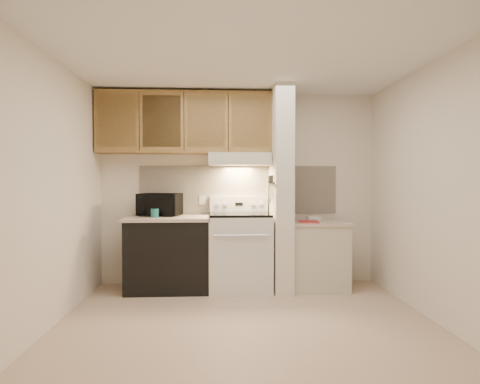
{
  "coord_description": "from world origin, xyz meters",
  "views": [
    {
      "loc": [
        -0.26,
        -3.81,
        1.34
      ],
      "look_at": [
        -0.02,
        0.75,
        1.22
      ],
      "focal_mm": 30.0,
      "sensor_mm": 36.0,
      "label": 1
    }
  ],
  "objects": [
    {
      "name": "range_knob_left_outer",
      "position": [
        -0.28,
        1.4,
        1.05
      ],
      "size": [
        0.05,
        0.02,
        0.05
      ],
      "primitive_type": "cylinder",
      "rotation": [
        1.57,
        0.0,
        0.0
      ],
      "color": "silver",
      "rests_on": "range_backguard"
    },
    {
      "name": "knife_handle_b",
      "position": [
        0.38,
        1.01,
        1.37
      ],
      "size": [
        0.02,
        0.02,
        0.1
      ],
      "primitive_type": "cylinder",
      "color": "black",
      "rests_on": "knife_strip"
    },
    {
      "name": "knife_blade_a",
      "position": [
        0.38,
        0.93,
        1.22
      ],
      "size": [
        0.01,
        0.03,
        0.16
      ],
      "primitive_type": "cube",
      "color": "silver",
      "rests_on": "knife_strip"
    },
    {
      "name": "range_backguard",
      "position": [
        0.0,
        1.44,
        1.05
      ],
      "size": [
        0.76,
        0.08,
        0.2
      ],
      "primitive_type": "cube",
      "color": "silver",
      "rests_on": "range_body"
    },
    {
      "name": "knife_blade_e",
      "position": [
        0.38,
        1.25,
        1.21
      ],
      "size": [
        0.01,
        0.04,
        0.18
      ],
      "primitive_type": "cube",
      "color": "silver",
      "rests_on": "knife_strip"
    },
    {
      "name": "oven_mitt",
      "position": [
        0.38,
        1.32,
        1.2
      ],
      "size": [
        0.03,
        0.1,
        0.23
      ],
      "primitive_type": "cube",
      "color": "slate",
      "rests_on": "partition_pillar"
    },
    {
      "name": "cab_door_b",
      "position": [
        -0.96,
        1.17,
        2.08
      ],
      "size": [
        0.46,
        0.01,
        0.63
      ],
      "primitive_type": "cube",
      "color": "olive",
      "rests_on": "upper_cabinets"
    },
    {
      "name": "hood_lip",
      "position": [
        0.0,
        1.07,
        1.58
      ],
      "size": [
        0.78,
        0.04,
        0.06
      ],
      "primitive_type": "cube",
      "color": "beige",
      "rests_on": "range_hood"
    },
    {
      "name": "knife_blade_b",
      "position": [
        0.38,
        1.02,
        1.21
      ],
      "size": [
        0.01,
        0.04,
        0.18
      ],
      "primitive_type": "cube",
      "color": "silver",
      "rests_on": "knife_strip"
    },
    {
      "name": "cab_gap_a",
      "position": [
        -1.23,
        1.16,
        2.08
      ],
      "size": [
        0.01,
        0.01,
        0.73
      ],
      "primitive_type": "cube",
      "color": "black",
      "rests_on": "upper_cabinets"
    },
    {
      "name": "floor",
      "position": [
        0.0,
        0.0,
        0.0
      ],
      "size": [
        3.6,
        3.6,
        0.0
      ],
      "primitive_type": "plane",
      "color": "#C8AA8E",
      "rests_on": "ground"
    },
    {
      "name": "backsplash",
      "position": [
        0.0,
        1.49,
        1.24
      ],
      "size": [
        2.6,
        0.02,
        0.63
      ],
      "primitive_type": "cube",
      "color": "beige",
      "rests_on": "wall_back"
    },
    {
      "name": "oven_handle",
      "position": [
        0.0,
        0.8,
        0.72
      ],
      "size": [
        0.65,
        0.02,
        0.02
      ],
      "primitive_type": "cylinder",
      "rotation": [
        0.0,
        1.57,
        0.0
      ],
      "color": "silver",
      "rests_on": "range_body"
    },
    {
      "name": "cab_door_d",
      "position": [
        0.13,
        1.17,
        2.08
      ],
      "size": [
        0.46,
        0.01,
        0.63
      ],
      "primitive_type": "cube",
      "color": "olive",
      "rests_on": "upper_cabinets"
    },
    {
      "name": "cab_gap_c",
      "position": [
        -0.14,
        1.16,
        2.08
      ],
      "size": [
        0.01,
        0.01,
        0.73
      ],
      "primitive_type": "cube",
      "color": "black",
      "rests_on": "upper_cabinets"
    },
    {
      "name": "range_body",
      "position": [
        0.0,
        1.16,
        0.46
      ],
      "size": [
        0.76,
        0.65,
        0.92
      ],
      "primitive_type": "cube",
      "color": "silver",
      "rests_on": "floor"
    },
    {
      "name": "range_knob_left_inner",
      "position": [
        -0.18,
        1.4,
        1.05
      ],
      "size": [
        0.05,
        0.02,
        0.05
      ],
      "primitive_type": "cylinder",
      "rotation": [
        1.57,
        0.0,
        0.0
      ],
      "color": "silver",
      "rests_on": "range_backguard"
    },
    {
      "name": "teal_jar",
      "position": [
        -1.04,
        1.06,
        0.96
      ],
      "size": [
        0.1,
        0.1,
        0.11
      ],
      "primitive_type": "cylinder",
      "rotation": [
        0.0,
        0.0,
        0.02
      ],
      "color": "#1F6666",
      "rests_on": "left_countertop"
    },
    {
      "name": "knife_handle_a",
      "position": [
        0.38,
        0.95,
        1.37
      ],
      "size": [
        0.02,
        0.02,
        0.1
      ],
      "primitive_type": "cylinder",
      "color": "black",
      "rests_on": "knife_strip"
    },
    {
      "name": "right_cab_base",
      "position": [
        0.97,
        1.15,
        0.4
      ],
      "size": [
        0.7,
        0.6,
        0.81
      ],
      "primitive_type": "cube",
      "color": "beige",
      "rests_on": "floor"
    },
    {
      "name": "range_knob_right_inner",
      "position": [
        0.18,
        1.4,
        1.05
      ],
      "size": [
        0.05,
        0.02,
        0.05
      ],
      "primitive_type": "cylinder",
      "rotation": [
        1.57,
        0.0,
        0.0
      ],
      "color": "silver",
      "rests_on": "range_backguard"
    },
    {
      "name": "cab_door_c",
      "position": [
        -0.42,
        1.17,
        2.08
      ],
      "size": [
        0.46,
        0.01,
        0.63
      ],
      "primitive_type": "cube",
      "color": "olive",
      "rests_on": "upper_cabinets"
    },
    {
      "name": "range_hood",
      "position": [
        0.0,
        1.28,
        1.62
      ],
      "size": [
        0.78,
        0.44,
        0.15
      ],
      "primitive_type": "cube",
      "color": "beige",
      "rests_on": "upper_cabinets"
    },
    {
      "name": "upper_cabinets",
      "position": [
        -0.69,
        1.32,
        2.08
      ],
      "size": [
        2.18,
        0.33,
        0.77
      ],
      "primitive_type": "cube",
      "color": "olive",
      "rests_on": "wall_back"
    },
    {
      "name": "knife_handle_d",
      "position": [
        0.38,
        1.18,
        1.37
      ],
      "size": [
        0.02,
        0.02,
        0.1
      ],
      "primitive_type": "cylinder",
      "color": "black",
      "rests_on": "knife_strip"
    },
    {
      "name": "cab_gap_b",
      "position": [
        -0.69,
        1.16,
        2.08
      ],
      "size": [
        0.01,
        0.01,
        0.73
      ],
      "primitive_type": "cube",
      "color": "black",
      "rests_on": "upper_cabinets"
    },
    {
      "name": "dishwasher_front",
      "position": [
        -0.88,
        1.17,
        0.43
      ],
      "size": [
        1.0,
        0.63,
        0.87
      ],
      "primitive_type": "cube",
      "color": "black",
      "rests_on": "floor"
    },
    {
      "name": "wall_back",
      "position": [
        0.0,
        1.5,
        1.25
      ],
      "size": [
        3.6,
        2.5,
        0.02
      ],
      "primitive_type": "cube",
      "rotation": [
        1.57,
        0.0,
        0.0
      ],
      "color": "silver",
      "rests_on": "floor"
    },
    {
      "name": "wall_right",
      "position": [
        1.8,
        0.0,
        1.25
      ],
      "size": [
        0.02,
        3.0,
        2.5
      ],
      "primitive_type": "cube",
      "color": "silver",
      "rests_on": "floor"
    },
    {
      "name": "pillar_trim",
      "position": [
        0.39,
        1.15,
        1.3
      ],
      "size": [
        0.01,
        0.7,
        0.04
      ],
      "primitive_type": "cube",
      "color": "olive",
      "rests_on": "partition_pillar"
    },
    {
      "name": "red_folder",
      "position": [
        0.83,
        1.0,
        0.86
      ],
      "size": [
        0.27,
        0.34,
        0.01
      ],
      "primitive_type": "cube",
      "rotation": [
        0.0,
        0.0,
        -0.13
      ],
      "color": "#B42928",
      "rests_on": "right_countertop"
    },
    {
      "name": "oven_window",
      "position": [
        0.0,
        0.84,
        0.5
      ],
      "size": [
        0.5,
        0.01,
        0.3
      ],
      "primitive_type": "cube",
      "color": "black",
      "rests_on": "range_body"
    },
    {
      "name": "knife_handle_c",
      "position": [
        0.38,
        1.11,
        1.37
      ],
      "size": [
        0.02,
        0.02,
        0.1
      ],
      "primitive_type": "cylinder",
      "color": "black",
      "rests_on": "knife_strip"
    },
    {
      "name": "spoon_rest",
      "position": [
        -0.95,
        1.33,
        0.92
      ],
      "size": [
        0.2,
        0.07,
        0.01
      ],
      "primitive_type": "cube",
      "rotation": [
        0.0,
        0.0,
        -0.05
      ],
      "color": "black",
      "rests_on": "left_countertop"
    },
    {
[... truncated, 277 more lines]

